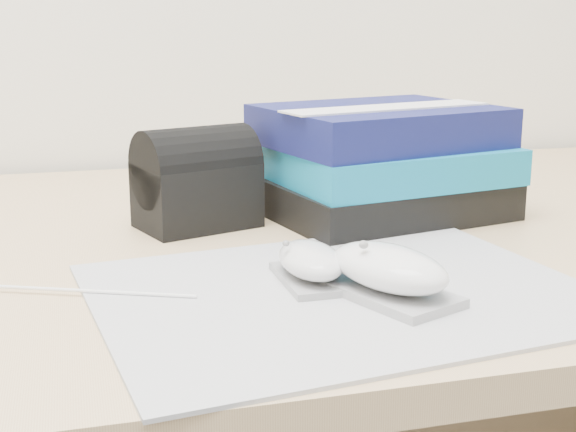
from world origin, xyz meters
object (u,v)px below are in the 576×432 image
object	(u,v)px
mouse_rear	(311,263)
mouse_front	(388,272)
desk	(303,393)
book_stack	(382,162)
pouch	(196,179)

from	to	relation	value
mouse_rear	mouse_front	bearing A→B (deg)	-46.51
desk	book_stack	world-z (taller)	book_stack
mouse_rear	mouse_front	world-z (taller)	mouse_front
mouse_front	pouch	bearing A→B (deg)	111.95
mouse_front	pouch	size ratio (longest dim) A/B	0.93
pouch	mouse_front	bearing A→B (deg)	-68.05
pouch	book_stack	bearing A→B (deg)	0.36
desk	mouse_rear	xyz separation A→B (m)	(-0.07, -0.26, 0.25)
mouse_front	desk	bearing A→B (deg)	86.18
desk	pouch	distance (m)	0.32
mouse_front	pouch	distance (m)	0.30
mouse_front	book_stack	size ratio (longest dim) A/B	0.45
book_stack	desk	bearing A→B (deg)	157.28
mouse_rear	book_stack	world-z (taller)	book_stack
book_stack	mouse_front	bearing A→B (deg)	-110.60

